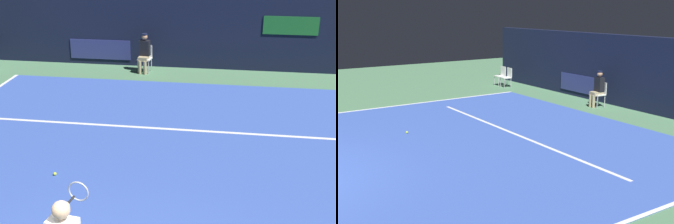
% 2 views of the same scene
% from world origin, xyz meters
% --- Properties ---
extents(ground_plane, '(34.26, 34.26, 0.00)m').
position_xyz_m(ground_plane, '(0.00, 4.55, 0.00)').
color(ground_plane, '#4C7A56').
extents(court_surface, '(11.08, 11.11, 0.01)m').
position_xyz_m(court_surface, '(0.00, 4.55, 0.01)').
color(court_surface, '#3856B2').
rests_on(court_surface, ground).
extents(line_sideline_right, '(0.10, 11.11, 0.01)m').
position_xyz_m(line_sideline_right, '(-5.49, 4.55, 0.01)').
color(line_sideline_right, white).
rests_on(line_sideline_right, court_surface).
extents(line_service, '(8.64, 0.10, 0.01)m').
position_xyz_m(line_service, '(0.00, 6.50, 0.01)').
color(line_service, white).
rests_on(line_service, court_surface).
extents(back_wall, '(17.48, 0.33, 2.60)m').
position_xyz_m(back_wall, '(-0.00, 11.95, 1.30)').
color(back_wall, '#141933').
rests_on(back_wall, ground).
extents(line_judge_on_chair, '(0.48, 0.56, 1.32)m').
position_xyz_m(line_judge_on_chair, '(-1.31, 11.10, 0.69)').
color(line_judge_on_chair, white).
rests_on(line_judge_on_chair, ground).
extents(courtside_chair_near, '(0.48, 0.46, 0.88)m').
position_xyz_m(courtside_chair_near, '(-6.65, 10.69, 0.50)').
color(courtside_chair_near, white).
rests_on(courtside_chair_near, ground).
extents(courtside_chair_far, '(0.45, 0.42, 0.88)m').
position_xyz_m(courtside_chair_far, '(-7.21, 10.71, 0.50)').
color(courtside_chair_far, white).
rests_on(courtside_chair_far, ground).
extents(tennis_ball, '(0.07, 0.07, 0.07)m').
position_xyz_m(tennis_ball, '(-1.74, 3.94, 0.05)').
color(tennis_ball, '#CCE033').
rests_on(tennis_ball, court_surface).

